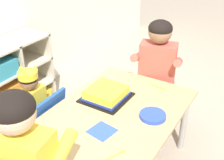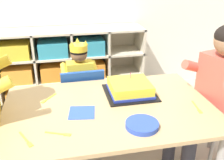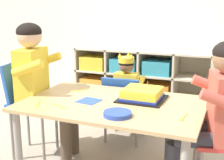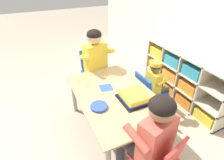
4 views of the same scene
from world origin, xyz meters
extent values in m
cube|color=beige|center=(-0.15, 1.38, 0.37)|extent=(1.45, 0.01, 0.75)
cube|color=beige|center=(-0.51, 1.21, 0.37)|extent=(0.02, 0.35, 0.75)
cube|color=beige|center=(-0.15, 1.21, 0.37)|extent=(0.02, 0.35, 0.75)
cube|color=beige|center=(0.21, 1.21, 0.37)|extent=(0.02, 0.35, 0.75)
cube|color=beige|center=(0.57, 1.21, 0.37)|extent=(0.02, 0.35, 0.75)
cube|color=beige|center=(-0.15, 1.21, 0.01)|extent=(1.45, 0.35, 0.02)
cube|color=beige|center=(-0.15, 1.21, 0.25)|extent=(1.45, 0.35, 0.02)
cube|color=beige|center=(-0.15, 1.21, 0.50)|extent=(1.45, 0.35, 0.02)
cube|color=beige|center=(-0.15, 1.21, 0.74)|extent=(1.45, 0.35, 0.02)
cube|color=orange|center=(-0.69, 1.19, 0.09)|extent=(0.28, 0.28, 0.14)
cube|color=orange|center=(-0.33, 1.19, 0.09)|extent=(0.28, 0.28, 0.14)
cube|color=orange|center=(0.03, 1.19, 0.09)|extent=(0.28, 0.28, 0.14)
cube|color=yellow|center=(0.39, 1.19, 0.09)|extent=(0.28, 0.28, 0.14)
cube|color=orange|center=(-0.69, 1.19, 0.34)|extent=(0.28, 0.28, 0.14)
cube|color=orange|center=(-0.33, 1.19, 0.34)|extent=(0.28, 0.28, 0.14)
cube|color=orange|center=(0.03, 1.19, 0.34)|extent=(0.28, 0.28, 0.14)
cube|color=yellow|center=(-0.69, 1.19, 0.58)|extent=(0.28, 0.28, 0.14)
cube|color=teal|center=(-0.33, 1.19, 0.58)|extent=(0.28, 0.28, 0.14)
cube|color=teal|center=(0.03, 1.19, 0.58)|extent=(0.28, 0.28, 0.14)
cube|color=tan|center=(0.00, 0.00, 0.53)|extent=(1.25, 0.80, 0.02)
cylinder|color=#9E9993|center=(-0.56, 0.34, 0.26)|extent=(0.05, 0.05, 0.52)
cylinder|color=#9E9993|center=(0.56, 0.34, 0.26)|extent=(0.05, 0.05, 0.52)
cube|color=#1E4CA8|center=(-0.12, 0.60, 0.32)|extent=(0.36, 0.34, 0.03)
cube|color=#1E4CA8|center=(-0.11, 0.45, 0.47)|extent=(0.32, 0.07, 0.28)
cylinder|color=gray|center=(0.02, 0.74, 0.15)|extent=(0.02, 0.02, 0.31)
cylinder|color=gray|center=(-0.27, 0.73, 0.15)|extent=(0.02, 0.02, 0.31)
cylinder|color=gray|center=(0.03, 0.48, 0.15)|extent=(0.02, 0.02, 0.31)
cylinder|color=gray|center=(-0.26, 0.47, 0.15)|extent=(0.02, 0.02, 0.31)
cube|color=yellow|center=(-0.12, 0.61, 0.47)|extent=(0.21, 0.12, 0.29)
sphere|color=brown|center=(-0.12, 0.61, 0.69)|extent=(0.13, 0.13, 0.13)
ellipsoid|color=black|center=(-0.12, 0.61, 0.71)|extent=(0.14, 0.14, 0.10)
cylinder|color=yellow|center=(-0.12, 0.61, 0.74)|extent=(0.14, 0.14, 0.05)
cone|color=yellow|center=(-0.12, 0.67, 0.78)|extent=(0.04, 0.04, 0.04)
cone|color=yellow|center=(-0.06, 0.59, 0.78)|extent=(0.04, 0.04, 0.04)
cone|color=yellow|center=(-0.17, 0.58, 0.78)|extent=(0.04, 0.04, 0.04)
cylinder|color=brown|center=(-0.06, 0.72, 0.36)|extent=(0.08, 0.21, 0.07)
cylinder|color=brown|center=(-0.18, 0.72, 0.36)|extent=(0.08, 0.21, 0.07)
cylinder|color=brown|center=(-0.06, 0.83, 0.16)|extent=(0.06, 0.06, 0.33)
cylinder|color=brown|center=(-0.19, 0.82, 0.16)|extent=(0.06, 0.06, 0.33)
cylinder|color=yellow|center=(0.01, 0.66, 0.54)|extent=(0.05, 0.17, 0.10)
cylinder|color=yellow|center=(-0.24, 0.65, 0.54)|extent=(0.05, 0.17, 0.10)
cylinder|color=gray|center=(-0.60, 0.20, 0.22)|extent=(0.02, 0.02, 0.44)
cylinder|color=brown|center=(-0.54, -0.02, 0.49)|extent=(0.31, 0.15, 0.10)
cylinder|color=brown|center=(-0.57, 0.16, 0.49)|extent=(0.31, 0.15, 0.10)
cylinder|color=brown|center=(-0.39, 0.00, 0.23)|extent=(0.08, 0.08, 0.46)
cylinder|color=brown|center=(-0.42, 0.18, 0.23)|extent=(0.08, 0.08, 0.46)
cube|color=red|center=(0.73, -0.01, 0.38)|extent=(0.40, 0.38, 0.03)
cylinder|color=gray|center=(0.57, 0.07, 0.19)|extent=(0.02, 0.02, 0.37)
cylinder|color=gray|center=(0.63, -0.16, 0.19)|extent=(0.02, 0.02, 0.37)
cylinder|color=gray|center=(0.83, 0.14, 0.19)|extent=(0.02, 0.02, 0.37)
cube|color=#D15647|center=(0.73, -0.01, 0.60)|extent=(0.23, 0.33, 0.42)
cylinder|color=#33333D|center=(0.57, 0.04, 0.42)|extent=(0.32, 0.17, 0.10)
cylinder|color=#33333D|center=(0.61, -0.13, 0.42)|extent=(0.32, 0.17, 0.10)
cylinder|color=#33333D|center=(0.42, 0.00, 0.20)|extent=(0.08, 0.08, 0.39)
cylinder|color=#D15647|center=(0.63, 0.14, 0.69)|extent=(0.26, 0.13, 0.14)
cube|color=black|center=(0.17, 0.15, 0.55)|extent=(0.32, 0.31, 0.01)
cube|color=yellow|center=(0.17, 0.15, 0.59)|extent=(0.26, 0.25, 0.07)
cube|color=#283DB2|center=(0.17, 0.15, 0.56)|extent=(0.27, 0.26, 0.02)
cylinder|color=#E54C66|center=(0.19, 0.21, 0.65)|extent=(0.01, 0.01, 0.04)
cylinder|color=blue|center=(0.13, -0.24, 0.56)|extent=(0.17, 0.17, 0.03)
cube|color=#3356B7|center=(-0.17, -0.04, 0.55)|extent=(0.17, 0.17, 0.00)
cube|color=yellow|center=(0.51, -0.09, 0.55)|extent=(0.02, 0.11, 0.00)
cube|color=yellow|center=(0.50, -0.17, 0.55)|extent=(0.02, 0.04, 0.00)
cube|color=yellow|center=(-0.32, -0.21, 0.55)|extent=(0.10, 0.05, 0.00)
cube|color=yellow|center=(-0.26, -0.23, 0.55)|extent=(0.04, 0.03, 0.00)
cube|color=yellow|center=(-0.47, -0.21, 0.55)|extent=(0.06, 0.10, 0.00)
cube|color=yellow|center=(-0.43, -0.28, 0.55)|extent=(0.03, 0.04, 0.00)
cube|color=yellow|center=(-0.34, 0.20, 0.55)|extent=(0.07, 0.09, 0.00)
cube|color=yellow|center=(-0.39, 0.14, 0.55)|extent=(0.04, 0.04, 0.00)
camera|label=1|loc=(-1.32, -0.82, 1.68)|focal=46.03mm
camera|label=2|loc=(-0.25, -1.31, 1.32)|focal=41.17mm
camera|label=3|loc=(0.78, -1.94, 1.22)|focal=50.28mm
camera|label=4|loc=(1.46, -0.73, 1.74)|focal=29.33mm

